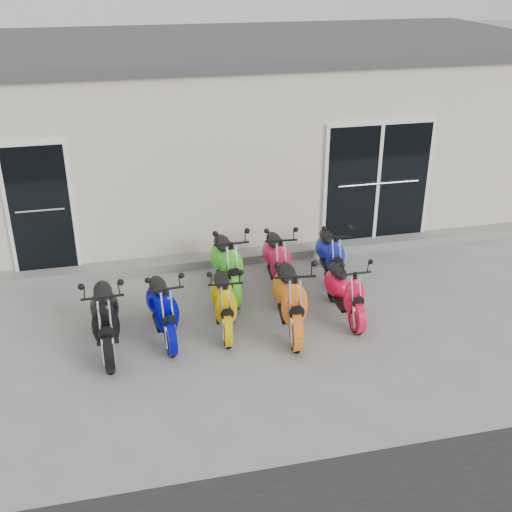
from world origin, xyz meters
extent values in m
plane|color=gray|center=(0.00, 0.00, 0.00)|extent=(80.00, 80.00, 0.00)
cube|color=beige|center=(0.00, 5.20, 1.60)|extent=(14.00, 6.00, 3.20)
cube|color=#3F3F42|center=(0.00, 5.20, 3.28)|extent=(14.20, 6.20, 0.16)
cube|color=gray|center=(0.00, 2.02, 0.07)|extent=(14.00, 0.40, 0.15)
cube|color=black|center=(-3.20, 2.17, 1.26)|extent=(1.07, 0.08, 2.22)
cube|color=black|center=(2.60, 2.17, 1.26)|extent=(2.02, 0.08, 2.22)
camera|label=1|loc=(-1.99, -7.99, 4.96)|focal=45.00mm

